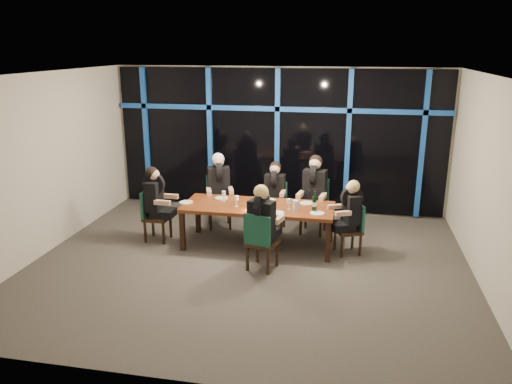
% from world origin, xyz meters
% --- Properties ---
extents(room, '(7.04, 7.00, 3.02)m').
position_xyz_m(room, '(0.00, 0.00, 2.02)').
color(room, '#4F4945').
rests_on(room, ground).
extents(window_wall, '(6.86, 0.43, 2.94)m').
position_xyz_m(window_wall, '(0.01, 2.93, 1.55)').
color(window_wall, black).
rests_on(window_wall, ground).
extents(dining_table, '(2.60, 1.00, 0.75)m').
position_xyz_m(dining_table, '(0.00, 0.80, 0.68)').
color(dining_table, brown).
rests_on(dining_table, ground).
extents(chair_far_left, '(0.59, 0.59, 0.99)m').
position_xyz_m(chair_far_left, '(-0.95, 1.67, 0.56)').
color(chair_far_left, black).
rests_on(chair_far_left, ground).
extents(chair_far_mid, '(0.43, 0.43, 0.90)m').
position_xyz_m(chair_far_mid, '(0.15, 1.74, 0.50)').
color(chair_far_mid, black).
rests_on(chair_far_mid, ground).
extents(chair_far_right, '(0.54, 0.54, 1.02)m').
position_xyz_m(chair_far_right, '(0.91, 1.71, 0.57)').
color(chair_far_right, black).
rests_on(chair_far_right, ground).
extents(chair_end_left, '(0.44, 0.44, 0.93)m').
position_xyz_m(chair_end_left, '(-1.92, 0.71, 0.52)').
color(chair_end_left, black).
rests_on(chair_end_left, ground).
extents(chair_end_right, '(0.53, 0.53, 0.87)m').
position_xyz_m(chair_end_right, '(1.62, 0.81, 0.49)').
color(chair_end_right, black).
rests_on(chair_end_right, ground).
extents(chair_near_mid, '(0.54, 0.54, 0.95)m').
position_xyz_m(chair_near_mid, '(0.22, -0.18, 0.53)').
color(chair_near_mid, black).
rests_on(chair_near_mid, ground).
extents(diner_far_left, '(0.60, 0.68, 0.97)m').
position_xyz_m(diner_far_left, '(-0.92, 1.59, 0.95)').
color(diner_far_left, black).
rests_on(diner_far_left, ground).
extents(diner_far_mid, '(0.45, 0.57, 0.88)m').
position_xyz_m(diner_far_mid, '(0.15, 1.67, 0.87)').
color(diner_far_mid, black).
rests_on(diner_far_mid, ground).
extents(diner_far_right, '(0.54, 0.67, 0.99)m').
position_xyz_m(diner_far_right, '(0.89, 1.63, 0.97)').
color(diner_far_right, black).
rests_on(diner_far_right, ground).
extents(diner_end_left, '(0.58, 0.47, 0.91)m').
position_xyz_m(diner_end_left, '(-1.84, 0.71, 0.89)').
color(diner_end_left, black).
rests_on(diner_end_left, ground).
extents(diner_end_right, '(0.60, 0.55, 0.85)m').
position_xyz_m(diner_end_right, '(1.55, 0.78, 0.84)').
color(diner_end_right, black).
rests_on(diner_end_right, ground).
extents(diner_near_mid, '(0.54, 0.64, 0.93)m').
position_xyz_m(diner_near_mid, '(0.24, -0.10, 0.91)').
color(diner_near_mid, black).
rests_on(diner_near_mid, ground).
extents(plate_far_left, '(0.24, 0.24, 0.01)m').
position_xyz_m(plate_far_left, '(-0.73, 1.06, 0.76)').
color(plate_far_left, white).
rests_on(plate_far_left, dining_table).
extents(plate_far_mid, '(0.24, 0.24, 0.01)m').
position_xyz_m(plate_far_mid, '(0.13, 1.10, 0.76)').
color(plate_far_mid, white).
rests_on(plate_far_mid, dining_table).
extents(plate_far_right, '(0.24, 0.24, 0.01)m').
position_xyz_m(plate_far_right, '(0.81, 1.07, 0.76)').
color(plate_far_right, white).
rests_on(plate_far_right, dining_table).
extents(plate_end_left, '(0.24, 0.24, 0.01)m').
position_xyz_m(plate_end_left, '(-1.27, 0.70, 0.76)').
color(plate_end_left, white).
rests_on(plate_end_left, dining_table).
extents(plate_end_right, '(0.24, 0.24, 0.01)m').
position_xyz_m(plate_end_right, '(1.04, 0.56, 0.76)').
color(plate_end_right, white).
rests_on(plate_end_right, dining_table).
extents(plate_near_mid, '(0.24, 0.24, 0.01)m').
position_xyz_m(plate_near_mid, '(0.38, 0.44, 0.76)').
color(plate_near_mid, white).
rests_on(plate_near_mid, dining_table).
extents(wine_bottle, '(0.08, 0.08, 0.35)m').
position_xyz_m(wine_bottle, '(0.98, 0.67, 0.88)').
color(wine_bottle, black).
rests_on(wine_bottle, dining_table).
extents(water_pitcher, '(0.11, 0.10, 0.18)m').
position_xyz_m(water_pitcher, '(0.67, 0.64, 0.84)').
color(water_pitcher, silver).
rests_on(water_pitcher, dining_table).
extents(tea_light, '(0.05, 0.05, 0.03)m').
position_xyz_m(tea_light, '(-0.09, 0.50, 0.76)').
color(tea_light, '#F19F48').
rests_on(tea_light, dining_table).
extents(wine_glass_a, '(0.07, 0.07, 0.19)m').
position_xyz_m(wine_glass_a, '(-0.35, 0.67, 0.89)').
color(wine_glass_a, white).
rests_on(wine_glass_a, dining_table).
extents(wine_glass_b, '(0.06, 0.06, 0.15)m').
position_xyz_m(wine_glass_b, '(0.15, 0.93, 0.86)').
color(wine_glass_b, silver).
rests_on(wine_glass_b, dining_table).
extents(wine_glass_c, '(0.07, 0.07, 0.18)m').
position_xyz_m(wine_glass_c, '(0.55, 0.68, 0.88)').
color(wine_glass_c, white).
rests_on(wine_glass_c, dining_table).
extents(wine_glass_d, '(0.07, 0.07, 0.18)m').
position_xyz_m(wine_glass_d, '(-0.65, 0.95, 0.88)').
color(wine_glass_d, silver).
rests_on(wine_glass_d, dining_table).
extents(wine_glass_e, '(0.06, 0.06, 0.16)m').
position_xyz_m(wine_glass_e, '(0.97, 0.92, 0.87)').
color(wine_glass_e, silver).
rests_on(wine_glass_e, dining_table).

